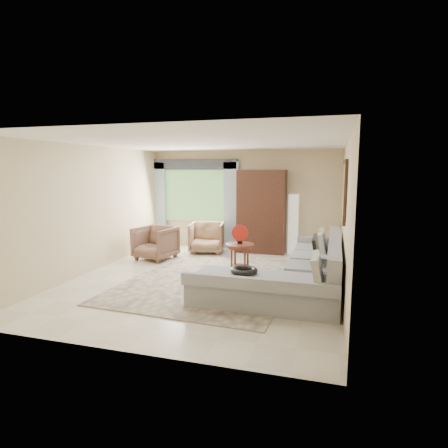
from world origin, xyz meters
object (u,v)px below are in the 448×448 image
(coffee_table, at_px, (240,257))
(armchair_left, at_px, (155,243))
(armoire, at_px, (262,211))
(tv_screen, at_px, (317,250))
(floor_lamp, at_px, (293,224))
(potted_plant, at_px, (154,237))
(sectional_sofa, at_px, (300,275))
(armchair_right, at_px, (207,238))

(coffee_table, height_order, armchair_left, armchair_left)
(coffee_table, xyz_separation_m, armchair_left, (-2.20, 0.54, 0.08))
(armchair_left, relative_size, armoire, 0.41)
(tv_screen, distance_m, armchair_left, 3.99)
(floor_lamp, bearing_deg, potted_plant, -175.04)
(sectional_sofa, distance_m, tv_screen, 0.53)
(armchair_left, relative_size, floor_lamp, 0.57)
(sectional_sofa, height_order, floor_lamp, floor_lamp)
(armoire, bearing_deg, coffee_table, -91.91)
(sectional_sofa, xyz_separation_m, armoire, (-1.23, 2.90, 0.77))
(armchair_left, distance_m, floor_lamp, 3.44)
(coffee_table, distance_m, armchair_left, 2.26)
(potted_plant, relative_size, floor_lamp, 0.38)
(armchair_right, height_order, armoire, armoire)
(armchair_left, bearing_deg, sectional_sofa, -10.23)
(armchair_left, distance_m, armchair_right, 1.37)
(armchair_right, relative_size, potted_plant, 1.48)
(sectional_sofa, height_order, armchair_left, sectional_sofa)
(sectional_sofa, distance_m, coffee_table, 1.58)
(potted_plant, relative_size, armoire, 0.27)
(armchair_left, xyz_separation_m, armoire, (2.26, 1.47, 0.66))
(armchair_right, height_order, floor_lamp, floor_lamp)
(sectional_sofa, bearing_deg, potted_plant, 147.50)
(armchair_left, bearing_deg, armoire, 44.97)
(sectional_sofa, bearing_deg, armchair_right, 136.47)
(sectional_sofa, height_order, potted_plant, sectional_sofa)
(coffee_table, xyz_separation_m, potted_plant, (-2.84, 1.74, -0.02))
(tv_screen, height_order, armoire, armoire)
(armchair_left, relative_size, armchair_right, 1.00)
(coffee_table, xyz_separation_m, armoire, (0.07, 2.00, 0.74))
(potted_plant, bearing_deg, sectional_sofa, -32.50)
(armoire, bearing_deg, tv_screen, -61.54)
(sectional_sofa, bearing_deg, coffee_table, 145.44)
(armchair_right, relative_size, floor_lamp, 0.57)
(coffee_table, bearing_deg, armchair_right, 129.32)
(armchair_left, xyz_separation_m, floor_lamp, (3.06, 1.53, 0.36))
(armchair_left, xyz_separation_m, armchair_right, (0.94, 0.99, -0.00))
(armchair_right, bearing_deg, armoire, 8.54)
(armchair_right, bearing_deg, coffee_table, -61.92)
(sectional_sofa, xyz_separation_m, tv_screen, (0.27, 0.13, 0.44))
(tv_screen, relative_size, coffee_table, 1.25)
(tv_screen, distance_m, coffee_table, 1.79)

